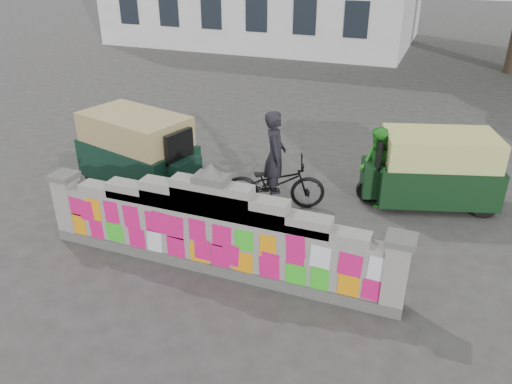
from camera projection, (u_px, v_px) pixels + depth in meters
ground at (215, 268)px, 8.74m from camera, size 100.00×100.00×0.00m
parapet_wall at (213, 232)px, 8.40m from camera, size 6.48×0.44×2.01m
cyclist_bike at (274, 183)px, 10.52m from camera, size 2.25×1.42×1.12m
cyclist_rider at (275, 167)px, 10.34m from camera, size 0.66×0.80×1.89m
pedestrian at (377, 167)px, 10.54m from camera, size 0.97×1.04×1.71m
rickshaw_left at (139, 150)px, 11.35m from camera, size 3.17×2.05×1.70m
rickshaw_right at (433, 168)px, 10.57m from camera, size 2.96×1.98×1.59m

